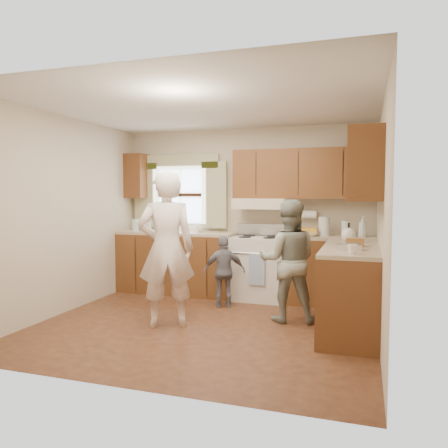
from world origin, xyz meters
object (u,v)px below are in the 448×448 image
(woman_left, at_px, (166,249))
(child, at_px, (224,271))
(stove, at_px, (259,267))
(woman_right, at_px, (288,261))

(woman_left, bearing_deg, child, -138.49)
(stove, height_order, child, stove)
(woman_right, height_order, child, woman_right)
(woman_right, bearing_deg, child, -32.99)
(stove, xyz_separation_m, woman_left, (-0.72, -1.58, 0.42))
(woman_left, distance_m, woman_right, 1.44)
(child, bearing_deg, woman_right, 135.57)
(woman_right, bearing_deg, stove, -69.30)
(stove, bearing_deg, woman_right, -59.11)
(stove, relative_size, woman_left, 0.60)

